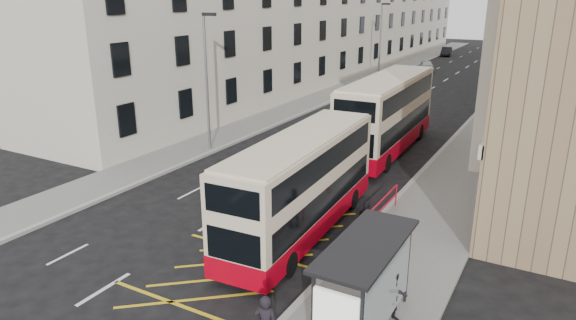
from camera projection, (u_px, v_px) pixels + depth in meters
The scene contains 19 objects.
ground at pixel (148, 262), 18.40m from camera, with size 200.00×200.00×0.00m, color black.
pavement_right at pixel (503, 117), 39.54m from camera, with size 4.00×120.00×0.15m, color slate.
pavement_left at pixel (322, 98), 46.73m from camera, with size 3.00×120.00×0.15m, color slate.
kerb_right at pixel (476, 114), 40.47m from camera, with size 0.25×120.00×0.15m, color #999993.
kerb_left at pixel (337, 99), 46.04m from camera, with size 0.25×120.00×0.15m, color #999993.
road_markings at pixel (444, 81), 55.71m from camera, with size 10.00×110.00×0.01m, color silver, non-canonical shape.
terrace_left at pixel (334, 16), 60.33m from camera, with size 9.18×79.00×13.25m.
bus_shelter at pixel (365, 274), 13.54m from camera, with size 1.65×4.25×2.70m.
guard_railing at pixel (370, 218), 20.00m from camera, with size 0.06×6.56×1.01m.
street_lamp_near at pixel (207, 75), 29.85m from camera, with size 0.93×0.18×8.00m.
street_lamp_far at pixel (381, 37), 54.73m from camera, with size 0.93×0.18×8.00m.
double_decker_front at pixel (302, 185), 20.06m from camera, with size 2.81×10.16×4.01m.
double_decker_rear at pixel (387, 114), 30.46m from camera, with size 2.93×11.43×4.53m.
pedestrian_mid at pixel (394, 297), 14.63m from camera, with size 0.78×0.60×1.60m, color black.
pedestrian_far at pixel (366, 222), 19.28m from camera, with size 0.98×0.41×1.68m, color black.
white_van at pixel (390, 81), 51.83m from camera, with size 2.22×4.80×1.34m, color silver.
car_silver at pixel (427, 66), 62.26m from camera, with size 1.58×3.92×1.33m, color #B1B4B8.
car_dark at pixel (446, 51), 77.66m from camera, with size 1.39×3.99×1.31m, color black.
car_red at pixel (509, 57), 70.94m from camera, with size 2.04×5.02×1.46m, color #AF1407.
Camera 1 is at (12.38, -11.79, 9.23)m, focal length 32.00 mm.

